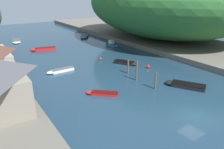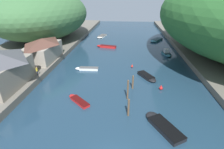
{
  "view_description": "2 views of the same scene",
  "coord_description": "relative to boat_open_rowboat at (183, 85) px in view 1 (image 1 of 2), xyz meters",
  "views": [
    {
      "loc": [
        -20.5,
        -13.39,
        13.56
      ],
      "look_at": [
        -2.23,
        14.16,
        1.08
      ],
      "focal_mm": 35.0,
      "sensor_mm": 36.0,
      "label": 1
    },
    {
      "loc": [
        0.87,
        -11.43,
        15.22
      ],
      "look_at": [
        -1.68,
        16.81,
        1.94
      ],
      "focal_mm": 28.0,
      "sensor_mm": 36.0,
      "label": 2
    }
  ],
  "objects": [
    {
      "name": "boat_white_cruiser",
      "position": [
        -11.26,
        34.19,
        0.05
      ],
      "size": [
        6.28,
        2.53,
        0.71
      ],
      "rotation": [
        0.0,
        0.0,
        1.35
      ],
      "color": "red",
      "rests_on": "water_surface"
    },
    {
      "name": "right_bank",
      "position": [
        20.55,
        23.9,
        0.28
      ],
      "size": [
        22.0,
        120.0,
        1.16
      ],
      "color": "#666056",
      "rests_on": "ground"
    },
    {
      "name": "channel_buoy_near",
      "position": [
        -3.44,
        19.0,
        -0.0
      ],
      "size": [
        0.5,
        0.5,
        0.75
      ],
      "color": "red",
      "rests_on": "water_surface"
    },
    {
      "name": "mooring_post_nearest",
      "position": [
        -4.2,
        1.81,
        1.07
      ],
      "size": [
        0.28,
        0.28,
        2.72
      ],
      "color": "brown",
      "rests_on": "water_surface"
    },
    {
      "name": "mooring_post_second",
      "position": [
        -4.34,
        6.01,
        1.39
      ],
      "size": [
        0.28,
        0.28,
        3.35
      ],
      "color": "brown",
      "rests_on": "water_surface"
    },
    {
      "name": "boat_far_right_bank",
      "position": [
        -11.97,
        4.6,
        -0.08
      ],
      "size": [
        4.18,
        3.94,
        0.43
      ],
      "rotation": [
        0.0,
        0.0,
        0.83
      ],
      "color": "red",
      "rests_on": "water_surface"
    },
    {
      "name": "boat_mid_channel",
      "position": [
        6.0,
        28.53,
        0.15
      ],
      "size": [
        2.26,
        4.24,
        1.51
      ],
      "rotation": [
        0.0,
        0.0,
        3.31
      ],
      "color": "teal",
      "rests_on": "water_surface"
    },
    {
      "name": "channel_buoy_far",
      "position": [
        1.39,
        9.43,
        0.05
      ],
      "size": [
        0.6,
        0.6,
        0.89
      ],
      "color": "red",
      "rests_on": "water_surface"
    },
    {
      "name": "boat_red_skiff",
      "position": [
        -14.56,
        47.92,
        -0.03
      ],
      "size": [
        3.33,
        6.51,
        0.53
      ],
      "rotation": [
        0.0,
        0.0,
        2.92
      ],
      "color": "silver",
      "rests_on": "water_surface"
    },
    {
      "name": "boat_yellow_tender",
      "position": [
        -0.46,
        13.7,
        0.0
      ],
      "size": [
        3.76,
        5.03,
        0.6
      ],
      "rotation": [
        0.0,
        0.0,
        3.66
      ],
      "color": "black",
      "rests_on": "water_surface"
    },
    {
      "name": "person_by_boathouse",
      "position": [
        -21.28,
        10.83,
        1.84
      ],
      "size": [
        0.3,
        0.42,
        1.69
      ],
      "rotation": [
        0.0,
        0.0,
        1.8
      ],
      "color": "#282D3D",
      "rests_on": "left_bank"
    },
    {
      "name": "boat_cabin_cruiser",
      "position": [
        -13.44,
        16.74,
        -0.02
      ],
      "size": [
        5.09,
        1.35,
        0.56
      ],
      "rotation": [
        0.0,
        0.0,
        1.6
      ],
      "color": "white",
      "rests_on": "water_surface"
    },
    {
      "name": "boat_open_rowboat",
      "position": [
        0.0,
        0.0,
        0.0
      ],
      "size": [
        4.64,
        6.14,
        0.6
      ],
      "rotation": [
        0.0,
        0.0,
        0.53
      ],
      "color": "black",
      "rests_on": "water_surface"
    },
    {
      "name": "water_surface",
      "position": [
        -5.55,
        23.9,
        -0.3
      ],
      "size": [
        130.0,
        130.0,
        0.0
      ],
      "primitive_type": "plane",
      "color": "#1E384C",
      "rests_on": "ground"
    },
    {
      "name": "hillside_right",
      "position": [
        21.65,
        25.62,
        10.42
      ],
      "size": [
        37.35,
        52.29,
        19.11
      ],
      "color": "#2D662D",
      "rests_on": "right_bank"
    },
    {
      "name": "mooring_post_middle",
      "position": [
        -3.49,
        9.39,
        0.99
      ],
      "size": [
        0.31,
        0.31,
        2.55
      ],
      "color": "brown",
      "rests_on": "water_surface"
    },
    {
      "name": "boat_navy_launch",
      "position": [
        5.12,
        43.51,
        0.04
      ],
      "size": [
        5.22,
        6.43,
        0.67
      ],
      "rotation": [
        0.0,
        0.0,
        2.55
      ],
      "color": "teal",
      "rests_on": "water_surface"
    },
    {
      "name": "person_on_quay",
      "position": [
        -22.74,
        3.21,
        1.84
      ],
      "size": [
        0.28,
        0.41,
        1.69
      ],
      "rotation": [
        0.0,
        0.0,
        1.42
      ],
      "color": "#282D3D",
      "rests_on": "left_bank"
    }
  ]
}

